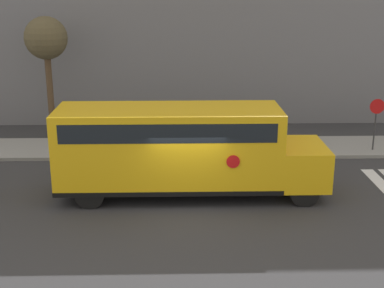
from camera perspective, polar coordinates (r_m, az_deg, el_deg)
name	(u,v)px	position (r m, az deg, el deg)	size (l,w,h in m)	color
ground_plane	(188,207)	(18.24, -0.46, -6.74)	(60.00, 60.00, 0.00)	#333335
sidewalk_strip	(185,148)	(24.31, -0.72, -0.41)	(44.00, 3.00, 0.15)	gray
building_backdrop	(183,11)	(29.74, -0.93, 13.98)	(32.00, 4.00, 11.57)	slate
school_bus	(180,146)	(18.64, -1.32, -0.27)	(9.36, 2.57, 3.18)	yellow
stop_sign	(376,118)	(24.74, 19.03, 2.65)	(0.66, 0.10, 2.46)	#38383A
tree_near_sidewalk	(46,41)	(26.26, -15.30, 10.60)	(2.00, 2.00, 5.81)	brown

